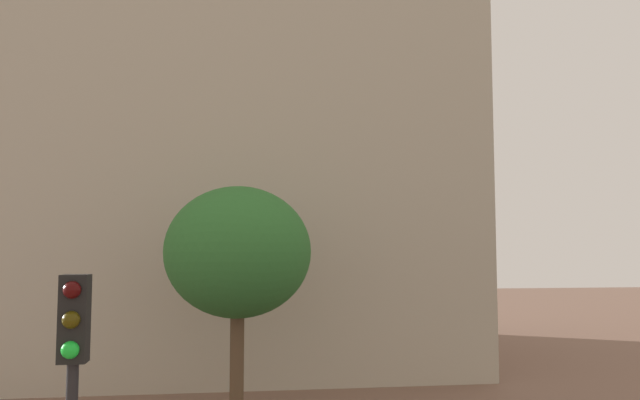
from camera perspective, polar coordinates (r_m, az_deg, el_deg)
name	(u,v)px	position (r m, az deg, el deg)	size (l,w,h in m)	color
landmark_building	(192,134)	(28.79, -11.75, 5.99)	(23.18, 15.19, 33.59)	#B2A893
tree_curb_far	(238,253)	(17.06, -7.56, -4.83)	(3.99, 3.99, 6.40)	brown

